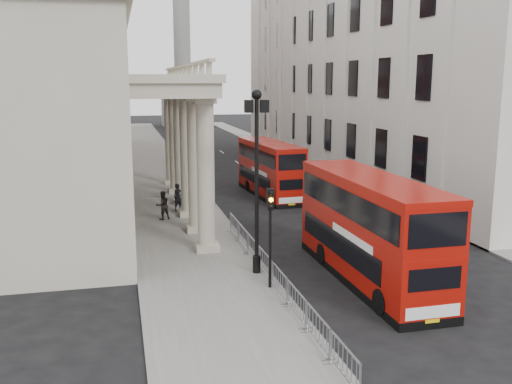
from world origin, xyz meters
name	(u,v)px	position (x,y,z in m)	size (l,w,h in m)	color
ground	(295,306)	(0.00, 0.00, 0.00)	(260.00, 260.00, 0.00)	black
sidewalk_west	(162,181)	(-3.00, 30.00, 0.06)	(6.00, 140.00, 0.12)	slate
sidewalk_east	(336,174)	(13.50, 30.00, 0.06)	(3.00, 140.00, 0.12)	slate
kerb	(195,180)	(-0.05, 30.00, 0.07)	(0.20, 140.00, 0.14)	slate
portico_building	(54,126)	(-10.50, 18.00, 6.00)	(9.00, 28.00, 12.00)	#A59E8A
brick_building	(79,61)	(-10.50, 48.00, 11.00)	(9.00, 32.00, 22.00)	maroon
west_building_far	(91,73)	(-10.50, 80.00, 10.00)	(9.00, 30.00, 20.00)	#A59E8A
east_building	(356,41)	(16.00, 32.00, 12.50)	(8.00, 55.00, 25.00)	beige
monument_column	(182,42)	(6.00, 92.00, 15.98)	(8.00, 8.00, 54.20)	#60605E
lamp_post_south	(257,170)	(-0.60, 4.00, 4.91)	(1.05, 0.44, 8.32)	black
lamp_post_mid	(204,136)	(-0.60, 20.00, 4.91)	(1.05, 0.44, 8.32)	black
lamp_post_north	(180,121)	(-0.60, 36.00, 4.91)	(1.05, 0.44, 8.32)	black
traffic_light	(270,220)	(-0.50, 1.98, 3.11)	(0.28, 0.33, 4.30)	black
crowd_barriers	(272,273)	(-0.35, 2.23, 0.67)	(0.50, 18.75, 1.10)	gray
bus_near	(369,227)	(4.12, 2.21, 2.46)	(2.73, 10.93, 4.71)	#990E07
bus_far	(270,168)	(4.74, 21.76, 2.18)	(2.99, 9.81, 4.18)	#A10F07
pedestrian_a	(178,197)	(-2.80, 17.56, 1.05)	(0.68, 0.45, 1.86)	black
pedestrian_b	(163,205)	(-4.01, 15.33, 1.04)	(0.89, 0.70, 1.84)	black
pedestrian_c	(192,197)	(-1.75, 18.20, 0.92)	(0.78, 0.51, 1.60)	black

